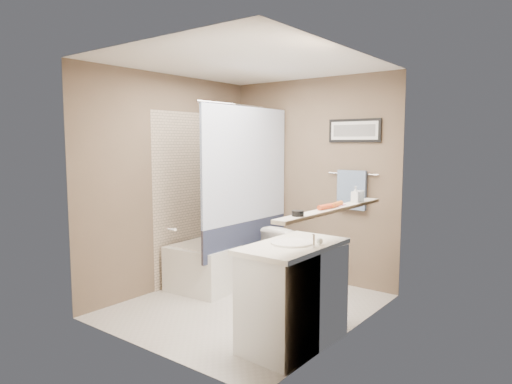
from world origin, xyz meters
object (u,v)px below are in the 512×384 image
Objects in this scene: candle_bowl_near at (298,213)px; toilet at (294,256)px; vanity at (293,297)px; hair_brush_front at (327,206)px; glass_jar at (360,196)px; hair_brush_back at (336,204)px; soap_bottle at (356,194)px; bathtub at (227,259)px.

toilet is at bearing 123.37° from candle_bowl_near.
candle_bowl_near is at bearing -49.27° from vanity.
toilet is 7.93× the size of candle_bowl_near.
hair_brush_front is (0.19, 0.20, 0.74)m from vanity.
glass_jar reaches higher than toilet.
vanity reaches higher than toilet.
hair_brush_back is 2.20× the size of glass_jar.
glass_jar reaches higher than hair_brush_front.
soap_bottle is (0.00, 0.96, 0.05)m from candle_bowl_near.
vanity is 4.09× the size of hair_brush_back.
glass_jar is (0.19, 0.81, 0.77)m from vanity.
bathtub is 6.82× the size of hair_brush_front.
glass_jar is at bearing 90.00° from soap_bottle.
glass_jar reaches higher than vanity.
bathtub is 1.90m from vanity.
glass_jar is (0.00, 0.61, 0.03)m from hair_brush_front.
soap_bottle is at bearing 90.00° from candle_bowl_near.
hair_brush_front is at bearing -90.00° from hair_brush_back.
hair_brush_front is at bearing -29.41° from bathtub.
vanity is at bearing 127.97° from candle_bowl_near.
candle_bowl_near is (1.00, -1.53, 0.78)m from toilet.
toilet is 0.79× the size of vanity.
toilet is 1.68m from hair_brush_front.
hair_brush_front is (0.00, 0.43, 0.00)m from candle_bowl_near.
vanity is 9.00× the size of glass_jar.
hair_brush_front is at bearing 49.45° from vanity.
hair_brush_back is at bearing 65.49° from vanity.
bathtub is at bearing 150.20° from vanity.
toilet is 1.98m from candle_bowl_near.
toilet is 4.95× the size of soap_bottle.
vanity is 4.09× the size of hair_brush_front.
vanity is 1.08m from soap_bottle.
glass_jar reaches higher than bathtub.
soap_bottle is (0.00, -0.09, 0.02)m from glass_jar.
toilet is 7.14× the size of glass_jar.
hair_brush_front is 0.61m from glass_jar.
hair_brush_front is (1.79, -0.83, 0.89)m from bathtub.
toilet is 1.38m from glass_jar.
hair_brush_back is 0.37m from soap_bottle.
soap_bottle is at bearing -90.00° from glass_jar.
toilet is at bearing 137.23° from hair_brush_back.
candle_bowl_near is at bearing -90.00° from hair_brush_front.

